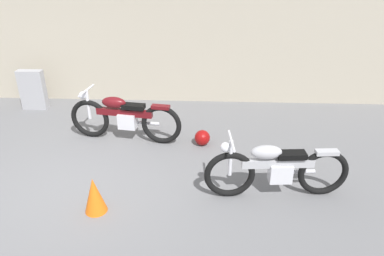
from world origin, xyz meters
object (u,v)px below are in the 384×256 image
at_px(helmet, 202,138).
at_px(traffic_cone, 94,195).
at_px(stone_marker, 33,90).
at_px(motorcycle_silver, 276,169).
at_px(motorcycle_maroon, 124,117).

xyz_separation_m(helmet, traffic_cone, (-1.48, -2.04, 0.13)).
height_order(stone_marker, helmet, stone_marker).
bearing_deg(stone_marker, helmet, -21.79).
xyz_separation_m(stone_marker, traffic_cone, (2.46, -3.62, -0.19)).
bearing_deg(motorcycle_silver, motorcycle_maroon, -37.20).
relative_size(stone_marker, motorcycle_maroon, 0.42).
xyz_separation_m(stone_marker, motorcycle_maroon, (2.42, -1.44, 0.02)).
bearing_deg(motorcycle_silver, stone_marker, -36.34).
height_order(helmet, motorcycle_silver, motorcycle_silver).
distance_m(helmet, motorcycle_maroon, 1.56).
bearing_deg(motorcycle_maroon, stone_marker, -22.44).
bearing_deg(stone_marker, motorcycle_silver, -31.60).
relative_size(helmet, motorcycle_maroon, 0.13).
bearing_deg(motorcycle_maroon, helmet, -177.02).
distance_m(helmet, traffic_cone, 2.53).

